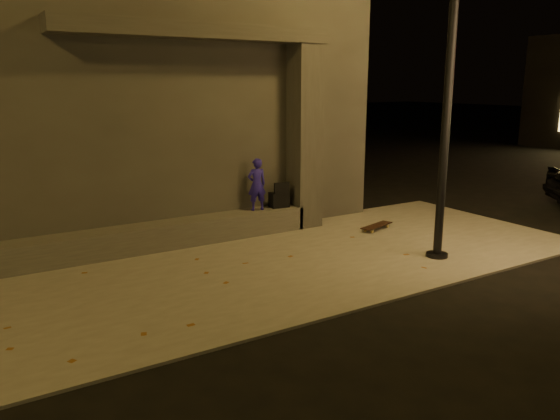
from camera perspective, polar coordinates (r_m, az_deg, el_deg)
ground at (r=7.51m, az=7.86°, el=-9.78°), size 120.00×120.00×0.00m
sidewalk at (r=9.02m, az=-0.24°, el=-5.52°), size 11.00×4.40×0.04m
building at (r=12.29m, az=-15.63°, el=11.26°), size 9.00×5.10×5.22m
ledge at (r=9.88m, az=-13.08°, el=-2.73°), size 6.00×0.55×0.45m
column at (r=10.99m, az=2.58°, el=7.55°), size 0.55×0.55×3.60m
canopy at (r=9.96m, az=-8.55°, el=18.03°), size 5.00×0.70×0.28m
skateboarder at (r=10.54m, az=-2.44°, el=2.68°), size 0.40×0.30×1.02m
backpack at (r=10.85m, az=-0.10°, el=1.22°), size 0.38×0.27×0.52m
skateboard at (r=11.09m, az=10.06°, el=-1.64°), size 0.87×0.45×0.09m
street_lamp_0 at (r=9.27m, az=17.67°, el=19.01°), size 0.36×0.36×6.94m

